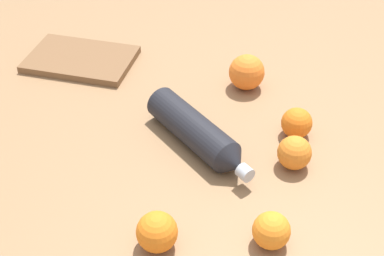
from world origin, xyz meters
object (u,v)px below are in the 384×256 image
(water_bottle, at_px, (198,133))
(cutting_board, at_px, (81,59))
(orange_3, at_px, (247,72))
(orange_4, at_px, (157,232))
(orange_1, at_px, (294,153))
(orange_0, at_px, (297,123))
(orange_2, at_px, (271,231))

(water_bottle, xyz_separation_m, cutting_board, (0.41, -0.15, -0.03))
(orange_3, xyz_separation_m, orange_4, (-0.05, 0.51, -0.01))
(water_bottle, distance_m, orange_3, 0.24)
(orange_1, bearing_deg, orange_3, -47.79)
(orange_4, height_order, cutting_board, orange_4)
(orange_1, distance_m, orange_4, 0.33)
(orange_0, xyz_separation_m, orange_2, (-0.06, 0.30, 0.00))
(orange_3, distance_m, orange_4, 0.51)
(water_bottle, xyz_separation_m, orange_3, (-0.00, -0.24, 0.01))
(orange_0, relative_size, orange_4, 0.92)
(orange_4, bearing_deg, water_bottle, -77.86)
(orange_2, bearing_deg, water_bottle, -37.33)
(orange_3, height_order, orange_4, orange_3)
(orange_0, relative_size, orange_1, 0.96)
(water_bottle, distance_m, orange_2, 0.28)
(water_bottle, relative_size, orange_1, 4.23)
(water_bottle, relative_size, orange_4, 4.04)
(water_bottle, height_order, orange_3, orange_3)
(water_bottle, bearing_deg, orange_4, -51.87)
(orange_0, distance_m, cutting_board, 0.57)
(orange_3, bearing_deg, cutting_board, 12.40)
(orange_4, bearing_deg, orange_1, -114.54)
(orange_3, height_order, cutting_board, orange_3)
(water_bottle, distance_m, orange_4, 0.27)
(water_bottle, bearing_deg, cutting_board, -174.67)
(orange_3, bearing_deg, orange_2, 118.15)
(water_bottle, height_order, orange_4, orange_4)
(orange_4, bearing_deg, orange_3, -83.84)
(orange_0, height_order, orange_4, orange_4)
(orange_0, distance_m, orange_2, 0.30)
(orange_0, height_order, orange_1, orange_1)
(orange_1, bearing_deg, orange_0, -73.58)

